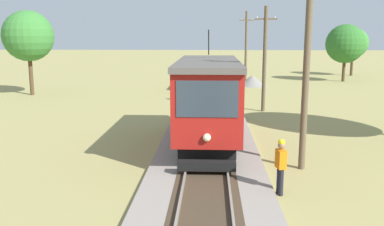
% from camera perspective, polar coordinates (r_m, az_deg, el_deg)
% --- Properties ---
extents(red_tram, '(2.60, 8.54, 4.79)m').
position_cam_1_polar(red_tram, '(17.90, 2.23, 2.08)').
color(red_tram, maroon).
rests_on(red_tram, rail_right).
extents(freight_car, '(2.40, 5.20, 2.31)m').
position_cam_1_polar(freight_car, '(37.35, 2.47, 5.65)').
color(freight_car, '#384C33').
rests_on(freight_car, rail_right).
extents(utility_pole_near_tram, '(1.40, 0.27, 7.37)m').
position_cam_1_polar(utility_pole_near_tram, '(15.27, 15.53, 6.20)').
color(utility_pole_near_tram, brown).
rests_on(utility_pole_near_tram, ground).
extents(utility_pole_mid, '(1.40, 0.29, 6.65)m').
position_cam_1_polar(utility_pole_mid, '(26.77, 9.99, 7.46)').
color(utility_pole_mid, brown).
rests_on(utility_pole_mid, ground).
extents(utility_pole_far, '(1.40, 0.34, 7.11)m').
position_cam_1_polar(utility_pole_far, '(41.07, 7.47, 8.96)').
color(utility_pole_far, brown).
rests_on(utility_pole_far, ground).
extents(gravel_pile, '(2.79, 2.79, 1.03)m').
position_cam_1_polar(gravel_pile, '(40.39, 8.32, 4.45)').
color(gravel_pile, gray).
rests_on(gravel_pile, ground).
extents(track_worker, '(0.32, 0.43, 1.78)m').
position_cam_1_polar(track_worker, '(13.05, 12.15, -6.92)').
color(track_worker, black).
rests_on(track_worker, ground).
extents(tree_left_near, '(4.05, 4.05, 6.81)m').
position_cam_1_polar(tree_left_near, '(36.16, -21.68, 9.83)').
color(tree_left_near, '#4C3823').
rests_on(tree_left_near, ground).
extents(tree_left_far, '(4.04, 4.04, 5.97)m').
position_cam_1_polar(tree_left_far, '(46.50, 20.43, 8.94)').
color(tree_left_far, '#4C3823').
rests_on(tree_left_far, ground).
extents(tree_right_far, '(3.53, 3.53, 5.67)m').
position_cam_1_polar(tree_right_far, '(53.48, 21.38, 8.98)').
color(tree_right_far, '#4C3823').
rests_on(tree_right_far, ground).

